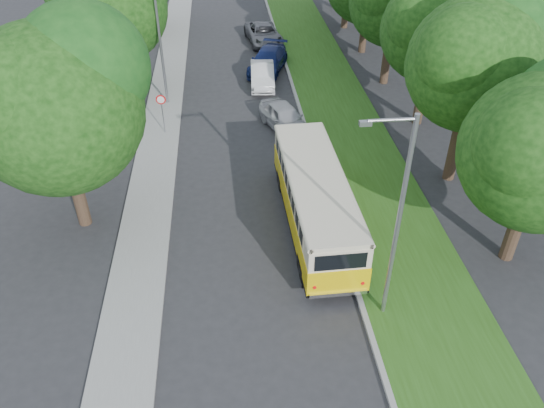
{
  "coord_description": "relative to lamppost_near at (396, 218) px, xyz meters",
  "views": [
    {
      "loc": [
        -1.0,
        -15.38,
        14.59
      ],
      "look_at": [
        0.73,
        2.56,
        1.5
      ],
      "focal_mm": 35.0,
      "sensor_mm": 36.0,
      "label": 1
    }
  ],
  "objects": [
    {
      "name": "car_grey",
      "position": [
        -1.82,
        29.24,
        -3.64
      ],
      "size": [
        3.05,
        5.53,
        1.46
      ],
      "primitive_type": "imported",
      "rotation": [
        0.0,
        0.0,
        0.12
      ],
      "color": "slate",
      "rests_on": "ground"
    },
    {
      "name": "vintage_bus",
      "position": [
        -1.61,
        5.21,
        -2.97
      ],
      "size": [
        2.66,
        9.48,
        2.8
      ],
      "primitive_type": null,
      "rotation": [
        0.0,
        0.0,
        0.03
      ],
      "color": "yellow",
      "rests_on": "ground"
    },
    {
      "name": "ground",
      "position": [
        -4.21,
        2.5,
        -4.37
      ],
      "size": [
        120.0,
        120.0,
        0.0
      ],
      "primitive_type": "plane",
      "color": "#2A2A2D",
      "rests_on": "ground"
    },
    {
      "name": "curb",
      "position": [
        -0.61,
        7.5,
        -4.29
      ],
      "size": [
        0.2,
        70.0,
        0.15
      ],
      "primitive_type": "cube",
      "color": "gray",
      "rests_on": "ground"
    },
    {
      "name": "sidewalk",
      "position": [
        -9.01,
        7.5,
        -4.31
      ],
      "size": [
        2.2,
        70.0,
        0.12
      ],
      "primitive_type": "cube",
      "color": "gray",
      "rests_on": "ground"
    },
    {
      "name": "car_blue",
      "position": [
        -1.99,
        23.4,
        -3.62
      ],
      "size": [
        3.65,
        5.59,
        1.5
      ],
      "primitive_type": "imported",
      "rotation": [
        0.0,
        0.0,
        -0.33
      ],
      "color": "navy",
      "rests_on": "ground"
    },
    {
      "name": "grass_verge",
      "position": [
        1.74,
        7.5,
        -4.3
      ],
      "size": [
        4.5,
        70.0,
        0.13
      ],
      "primitive_type": "cube",
      "color": "#295115",
      "rests_on": "ground"
    },
    {
      "name": "car_white",
      "position": [
        -2.6,
        20.86,
        -3.65
      ],
      "size": [
        1.74,
        4.44,
        1.44
      ],
      "primitive_type": "imported",
      "rotation": [
        0.0,
        0.0,
        -0.05
      ],
      "color": "white",
      "rests_on": "ground"
    },
    {
      "name": "car_silver",
      "position": [
        -1.82,
        14.41,
        -3.62
      ],
      "size": [
        3.1,
        4.7,
        1.49
      ],
      "primitive_type": "imported",
      "rotation": [
        0.0,
        0.0,
        0.33
      ],
      "color": "#B2B3B7",
      "rests_on": "ground"
    },
    {
      "name": "lamppost_far",
      "position": [
        -8.91,
        18.5,
        -0.25
      ],
      "size": [
        1.71,
        0.16,
        7.5
      ],
      "color": "gray",
      "rests_on": "ground"
    },
    {
      "name": "warning_sign",
      "position": [
        -8.71,
        14.48,
        -2.66
      ],
      "size": [
        0.56,
        0.1,
        2.5
      ],
      "color": "gray",
      "rests_on": "ground"
    },
    {
      "name": "lamppost_near",
      "position": [
        0.0,
        0.0,
        0.0
      ],
      "size": [
        1.71,
        0.16,
        8.0
      ],
      "color": "gray",
      "rests_on": "ground"
    }
  ]
}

